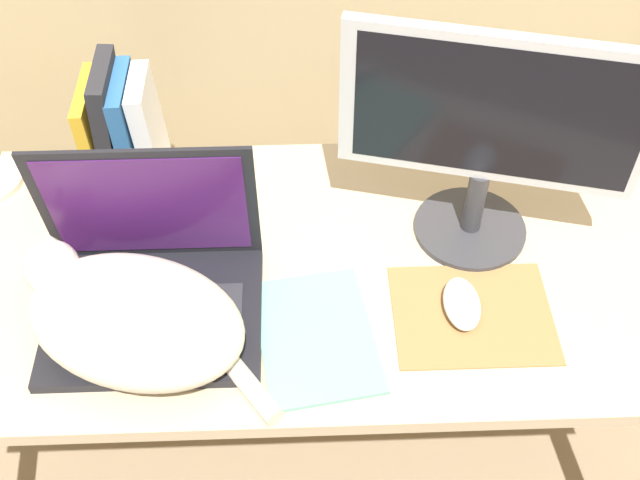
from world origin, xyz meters
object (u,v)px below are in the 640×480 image
at_px(external_monitor, 489,132).
at_px(notepad, 316,336).
at_px(laptop, 152,283).
at_px(computer_mouse, 462,304).
at_px(cat, 131,317).
at_px(book_row, 122,130).

distance_m(external_monitor, notepad, 0.44).
relative_size(laptop, computer_mouse, 3.22).
bearing_deg(cat, book_row, 98.45).
height_order(laptop, book_row, laptop).
height_order(laptop, external_monitor, external_monitor).
relative_size(external_monitor, notepad, 1.72).
xyz_separation_m(computer_mouse, notepad, (-0.25, -0.05, -0.02)).
relative_size(laptop, book_row, 1.40).
height_order(book_row, notepad, book_row).
bearing_deg(computer_mouse, laptop, 176.00).
relative_size(cat, book_row, 1.71).
bearing_deg(notepad, book_row, 131.07).
distance_m(computer_mouse, book_row, 0.71).
bearing_deg(book_row, cat, -81.55).
relative_size(laptop, cat, 0.82).
height_order(computer_mouse, notepad, computer_mouse).
xyz_separation_m(laptop, computer_mouse, (0.52, -0.04, -0.03)).
bearing_deg(cat, laptop, 76.51).
relative_size(cat, external_monitor, 0.90).
bearing_deg(laptop, cat, -103.49).
relative_size(computer_mouse, notepad, 0.39).
relative_size(computer_mouse, book_row, 0.43).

